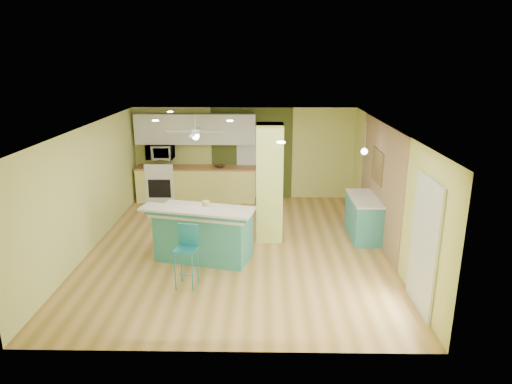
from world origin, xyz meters
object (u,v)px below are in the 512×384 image
fruit_bowl (220,166)px  bar_stool (187,246)px  canister (206,205)px  side_counter (363,217)px  peninsula (204,233)px

fruit_bowl → bar_stool: bearing=-91.4°
bar_stool → canister: canister is taller
side_counter → canister: (-3.28, -1.09, 0.61)m
bar_stool → canister: size_ratio=6.39×
side_counter → fruit_bowl: bearing=143.2°
peninsula → side_counter: size_ratio=1.57×
peninsula → canister: (0.05, 0.07, 0.54)m
side_counter → peninsula: bearing=-160.7°
peninsula → canister: 0.55m
peninsula → fruit_bowl: bearing=103.7°
peninsula → side_counter: peninsula is taller
side_counter → canister: 3.51m
peninsula → fruit_bowl: peninsula is taller
bar_stool → peninsula: bearing=93.0°
bar_stool → canister: 1.23m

